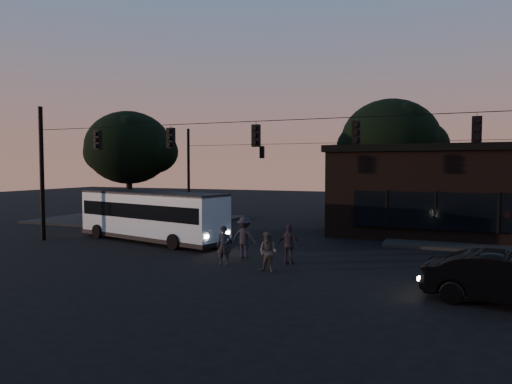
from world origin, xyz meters
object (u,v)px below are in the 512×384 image
at_px(building, 462,190).
at_px(bus, 151,214).
at_px(pedestrian_d, 244,237).
at_px(pedestrian_a, 224,245).
at_px(pedestrian_c, 289,244).
at_px(car, 507,280).
at_px(pedestrian_b, 268,252).

xyz_separation_m(building, bus, (-16.13, -9.97, -1.16)).
bearing_deg(pedestrian_d, pedestrian_a, 82.69).
relative_size(bus, pedestrian_c, 5.93).
distance_m(bus, car, 17.84).
relative_size(pedestrian_c, pedestrian_d, 0.90).
height_order(car, pedestrian_b, pedestrian_b).
bearing_deg(bus, pedestrian_b, -13.66).
distance_m(pedestrian_b, pedestrian_c, 1.70).
bearing_deg(car, pedestrian_a, 88.65).
relative_size(pedestrian_b, pedestrian_c, 0.94).
height_order(pedestrian_c, pedestrian_d, pedestrian_d).
xyz_separation_m(building, pedestrian_c, (-7.13, -12.81, -1.86)).
distance_m(pedestrian_b, pedestrian_d, 2.95).
relative_size(pedestrian_a, pedestrian_c, 0.98).
xyz_separation_m(pedestrian_b, pedestrian_d, (-1.97, 2.18, 0.15)).
distance_m(pedestrian_a, pedestrian_d, 1.73).
height_order(pedestrian_b, pedestrian_d, pedestrian_d).
bearing_deg(car, pedestrian_b, 89.20).
relative_size(building, pedestrian_b, 9.71).
bearing_deg(pedestrian_c, building, -115.47).
bearing_deg(car, building, 11.40).
relative_size(car, pedestrian_d, 2.50).
relative_size(pedestrian_b, pedestrian_d, 0.84).
xyz_separation_m(bus, pedestrian_b, (8.66, -4.50, -0.75)).
bearing_deg(pedestrian_a, bus, 136.02).
relative_size(building, pedestrian_c, 9.09).
bearing_deg(pedestrian_c, pedestrian_b, 82.19).
xyz_separation_m(pedestrian_b, pedestrian_c, (0.34, 1.67, 0.05)).
bearing_deg(building, pedestrian_b, -117.30).
bearing_deg(pedestrian_a, pedestrian_c, 13.31).
distance_m(pedestrian_a, pedestrian_b, 2.22).
distance_m(car, pedestrian_b, 8.28).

